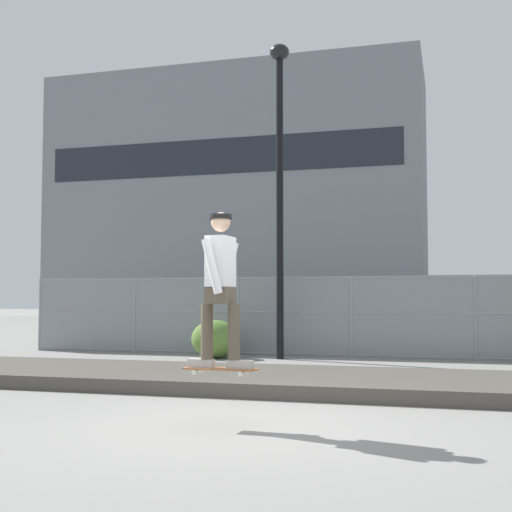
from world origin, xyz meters
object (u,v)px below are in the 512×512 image
skateboard (220,369)px  shrub_left (215,339)px  parked_car_near (282,316)px  skater (221,280)px  street_lamp (280,162)px

skateboard → shrub_left: (-2.73, 7.67, -0.18)m
parked_car_near → shrub_left: 4.42m
skater → street_lamp: 8.47m
street_lamp → skateboard: bearing=-80.7°
parked_car_near → shrub_left: parked_car_near is taller
street_lamp → parked_car_near: (-0.98, 4.17, -3.56)m
skateboard → parked_car_near: 12.26m
street_lamp → skater: bearing=-80.7°
parked_car_near → skater: bearing=-79.3°
skater → shrub_left: skater is taller
skateboard → shrub_left: shrub_left is taller
skater → street_lamp: (-1.29, 7.88, 2.84)m
skateboard → shrub_left: bearing=109.6°
skateboard → skater: (-0.00, 0.00, 0.95)m
parked_car_near → shrub_left: size_ratio=4.08×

